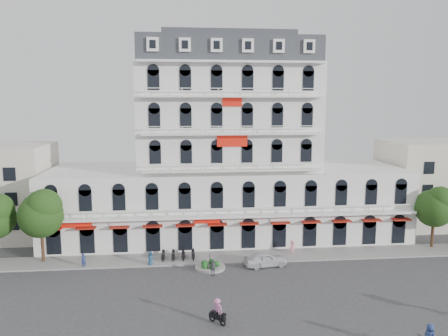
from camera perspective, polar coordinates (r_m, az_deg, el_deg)
ground at (r=42.00m, az=2.98°, el=-15.81°), size 120.00×120.00×0.00m
sidewalk at (r=50.23m, az=1.42°, el=-11.54°), size 53.00×4.00×0.16m
main_building at (r=56.61m, az=0.34°, el=1.06°), size 45.00×15.00×25.80m
flank_building_east at (r=68.97m, az=25.80°, el=-1.78°), size 14.00×10.00×12.00m
traffic_island at (r=47.11m, az=-1.84°, el=-12.70°), size 3.20×3.20×1.60m
parked_scooter_row at (r=49.74m, az=-5.99°, el=-11.89°), size 4.40×1.80×1.10m
tree_west_inner at (r=51.01m, az=-22.79°, el=-5.33°), size 4.76×4.76×8.25m
tree_east_inner at (r=57.67m, az=25.84°, el=-4.45°), size 4.40×4.37×7.57m
parked_car at (r=47.76m, az=5.42°, el=-11.76°), size 4.80×2.46×1.56m
rider_center at (r=36.15m, az=-0.88°, el=-18.10°), size 1.30×1.31×2.10m
pedestrian_left at (r=48.21m, az=-9.57°, el=-11.61°), size 0.94×0.87×1.62m
pedestrian_mid at (r=45.04m, az=-1.43°, el=-12.91°), size 1.00×0.44×1.69m
pedestrian_right at (r=51.68m, az=8.94°, el=-10.20°), size 1.11×0.72×1.63m
pedestrian_far at (r=49.32m, az=-17.86°, el=-11.46°), size 0.67×0.68×1.58m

